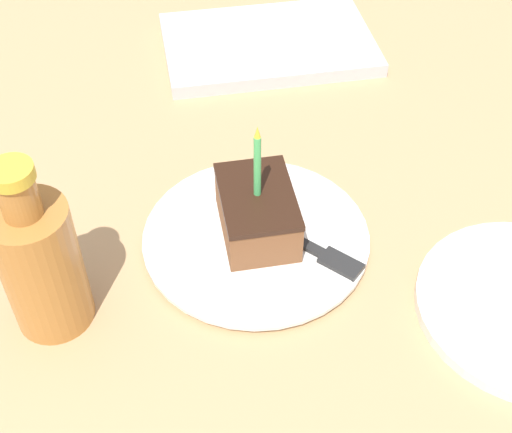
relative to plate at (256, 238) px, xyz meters
The scene contains 6 objects.
ground_plane 0.04m from the plate, 116.34° to the left, with size 2.40×2.40×0.04m.
plate is the anchor object (origin of this frame).
cake_slice 0.03m from the plate, 67.63° to the left, with size 0.08×0.11×0.14m.
fork 0.05m from the plate, 28.18° to the right, with size 0.13×0.13×0.00m.
bottle 0.23m from the plate, 164.45° to the right, with size 0.08×0.08×0.20m.
marble_board 0.39m from the plate, 76.92° to the left, with size 0.30×0.20×0.02m.
Camera 1 is at (-0.08, -0.54, 0.58)m, focal length 50.00 mm.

